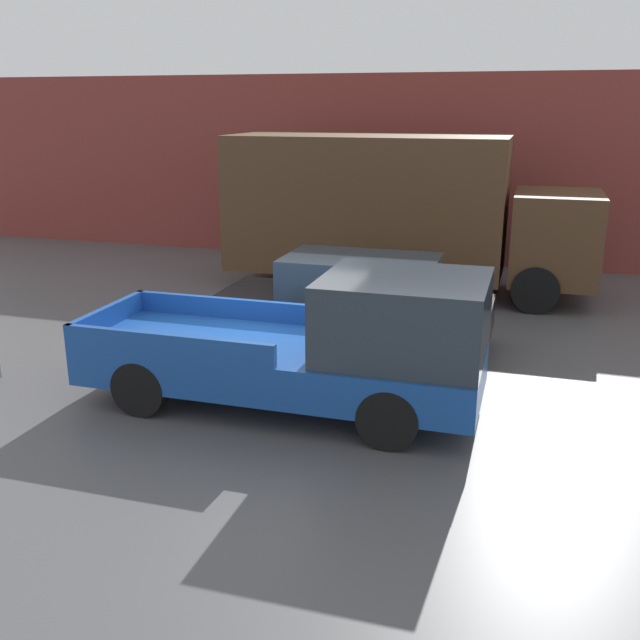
{
  "coord_description": "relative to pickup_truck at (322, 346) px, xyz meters",
  "views": [
    {
      "loc": [
        3.71,
        -9.81,
        4.14
      ],
      "look_at": [
        0.73,
        0.09,
        1.0
      ],
      "focal_mm": 40.0,
      "sensor_mm": 36.0,
      "label": 1
    }
  ],
  "objects": [
    {
      "name": "delivery_truck",
      "position": [
        -0.41,
        7.05,
        0.92
      ],
      "size": [
        8.17,
        2.51,
        3.48
      ],
      "color": "#4C331E",
      "rests_on": "ground"
    },
    {
      "name": "car",
      "position": [
        -0.24,
        2.87,
        -0.12
      ],
      "size": [
        4.82,
        1.87,
        1.61
      ],
      "color": "black",
      "rests_on": "ground"
    },
    {
      "name": "ground_plane",
      "position": [
        -1.06,
        0.91,
        -0.94
      ],
      "size": [
        60.0,
        60.0,
        0.0
      ],
      "primitive_type": "plane",
      "color": "#4C4C4F"
    },
    {
      "name": "newspaper_box",
      "position": [
        1.56,
        10.0,
        -0.39
      ],
      "size": [
        0.45,
        0.4,
        1.11
      ],
      "color": "#194CB2",
      "rests_on": "ground"
    },
    {
      "name": "building_wall",
      "position": [
        -1.06,
        10.32,
        1.52
      ],
      "size": [
        28.0,
        0.15,
        4.93
      ],
      "color": "brown",
      "rests_on": "ground"
    },
    {
      "name": "pickup_truck",
      "position": [
        0.0,
        0.0,
        0.0
      ],
      "size": [
        5.61,
        2.03,
        2.01
      ],
      "color": "#194799",
      "rests_on": "ground"
    }
  ]
}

